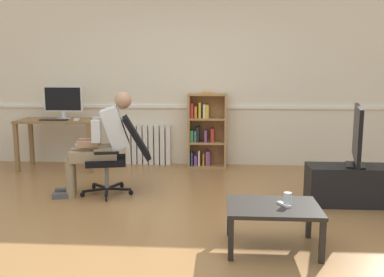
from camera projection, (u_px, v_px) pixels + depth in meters
The scene contains 15 objects.
ground_plane at pixel (171, 221), 4.23m from camera, with size 18.00×18.00×0.00m, color olive.
back_wall at pixel (190, 79), 6.62m from camera, with size 12.00×0.13×2.70m.
computer_desk at pixel (58, 127), 6.37m from camera, with size 1.17×0.57×0.76m.
imac_monitor at pixel (63, 100), 6.38m from camera, with size 0.59×0.14×0.49m.
keyboard at pixel (54, 120), 6.21m from camera, with size 0.40×0.12×0.02m, color black.
computer_mouse at pixel (77, 119), 6.21m from camera, with size 0.06×0.10×0.03m, color white.
bookshelf at pixel (205, 132), 6.52m from camera, with size 0.59×0.29×1.16m.
radiator at pixel (148, 145), 6.72m from camera, with size 0.71×0.08×0.63m.
office_chair at pixel (120, 152), 5.10m from camera, with size 0.86×0.65×0.95m.
person_seated at pixel (102, 141), 5.04m from camera, with size 0.96×0.51×1.24m.
tv_stand at pixel (354, 185), 4.72m from camera, with size 1.03×0.41×0.44m.
tv_screen at pixel (357, 135), 4.63m from camera, with size 0.27×0.95×0.66m.
coffee_table at pixel (273, 211), 3.53m from camera, with size 0.77×0.57×0.38m.
drinking_glass at pixel (288, 199), 3.51m from camera, with size 0.07×0.07×0.11m, color silver.
spare_remote at pixel (284, 204), 3.52m from camera, with size 0.04×0.15×0.02m, color white.
Camera 1 is at (0.48, -4.01, 1.50)m, focal length 39.57 mm.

